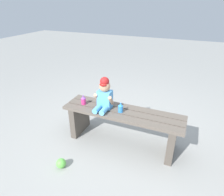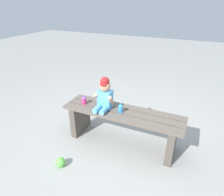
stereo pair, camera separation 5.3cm
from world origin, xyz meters
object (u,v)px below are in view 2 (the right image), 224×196
(child_figure, at_px, (104,95))
(toy_ball, at_px, (60,162))
(sippy_cup_left, at_px, (84,100))
(sippy_cup_right, at_px, (121,108))
(park_bench, at_px, (122,122))

(child_figure, distance_m, toy_ball, 0.92)
(child_figure, height_order, toy_ball, child_figure)
(sippy_cup_left, bearing_deg, toy_ball, -84.97)
(sippy_cup_right, bearing_deg, child_figure, 176.68)
(park_bench, bearing_deg, sippy_cup_left, -177.18)
(sippy_cup_left, relative_size, sippy_cup_right, 1.00)
(sippy_cup_right, relative_size, toy_ball, 1.13)
(park_bench, xyz_separation_m, sippy_cup_right, (-0.02, -0.03, 0.21))
(child_figure, relative_size, sippy_cup_left, 3.26)
(park_bench, xyz_separation_m, child_figure, (-0.24, -0.01, 0.33))
(toy_ball, bearing_deg, sippy_cup_left, 95.03)
(toy_ball, bearing_deg, park_bench, 55.10)
(child_figure, bearing_deg, park_bench, 3.20)
(sippy_cup_left, height_order, toy_ball, sippy_cup_left)
(child_figure, xyz_separation_m, sippy_cup_right, (0.22, -0.01, -0.12))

